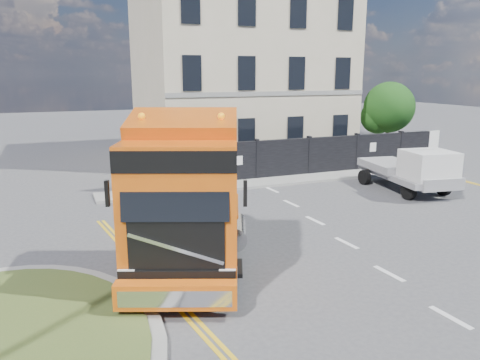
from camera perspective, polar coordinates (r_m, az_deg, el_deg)
name	(u,v)px	position (r m, az deg, el deg)	size (l,w,h in m)	color
ground	(257,252)	(14.34, 2.05, -8.73)	(120.00, 120.00, 0.00)	#424244
hoarding_fence	(301,157)	(24.71, 7.46, 2.76)	(18.80, 0.25, 2.00)	black
georgian_building	(238,66)	(30.88, -0.22, 13.75)	(12.30, 10.30, 12.80)	beige
tree	(386,110)	(31.42, 17.40, 8.18)	(3.20, 3.20, 4.80)	#382619
pavement_far	(300,179)	(23.86, 7.30, 0.10)	(20.00, 1.60, 0.12)	gray
truck	(186,206)	(12.24, -6.63, -3.20)	(5.05, 7.56, 4.25)	black
flatbed_pickup	(418,170)	(22.14, 20.89, 1.13)	(2.66, 5.17, 2.05)	gray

